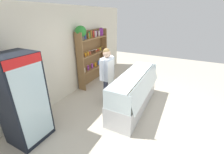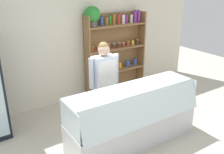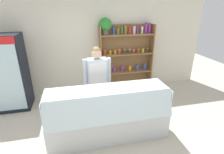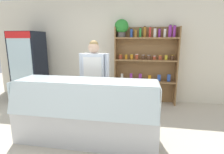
{
  "view_description": "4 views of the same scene",
  "coord_description": "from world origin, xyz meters",
  "px_view_note": "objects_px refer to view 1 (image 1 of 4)",
  "views": [
    {
      "loc": [
        -3.48,
        -0.99,
        2.45
      ],
      "look_at": [
        -0.32,
        0.61,
        0.95
      ],
      "focal_mm": 24.0,
      "sensor_mm": 36.0,
      "label": 1
    },
    {
      "loc": [
        -2.28,
        -2.76,
        2.59
      ],
      "look_at": [
        0.03,
        0.78,
        0.99
      ],
      "focal_mm": 40.0,
      "sensor_mm": 36.0,
      "label": 2
    },
    {
      "loc": [
        -0.55,
        -2.67,
        2.41
      ],
      "look_at": [
        0.24,
        0.75,
        0.98
      ],
      "focal_mm": 28.0,
      "sensor_mm": 36.0,
      "label": 3
    },
    {
      "loc": [
        0.87,
        -2.44,
        1.64
      ],
      "look_at": [
        0.33,
        0.72,
        0.95
      ],
      "focal_mm": 28.0,
      "sensor_mm": 36.0,
      "label": 4
    }
  ],
  "objects_px": {
    "drinks_fridge": "(23,100)",
    "shop_clerk": "(107,72)",
    "shelving_unit": "(90,50)",
    "deli_display_case": "(134,97)"
  },
  "relations": [
    {
      "from": "shelving_unit",
      "to": "deli_display_case",
      "type": "relative_size",
      "value": 0.94
    },
    {
      "from": "shelving_unit",
      "to": "shop_clerk",
      "type": "relative_size",
      "value": 1.31
    },
    {
      "from": "drinks_fridge",
      "to": "shop_clerk",
      "type": "bearing_deg",
      "value": -21.56
    },
    {
      "from": "deli_display_case",
      "to": "shop_clerk",
      "type": "xyz_separation_m",
      "value": [
        -0.07,
        0.79,
        0.65
      ]
    },
    {
      "from": "drinks_fridge",
      "to": "shop_clerk",
      "type": "distance_m",
      "value": 2.13
    },
    {
      "from": "shop_clerk",
      "to": "deli_display_case",
      "type": "bearing_deg",
      "value": -84.83
    },
    {
      "from": "drinks_fridge",
      "to": "deli_display_case",
      "type": "distance_m",
      "value": 2.65
    },
    {
      "from": "drinks_fridge",
      "to": "deli_display_case",
      "type": "xyz_separation_m",
      "value": [
        2.05,
        -1.57,
        -0.61
      ]
    },
    {
      "from": "shop_clerk",
      "to": "shelving_unit",
      "type": "bearing_deg",
      "value": 52.72
    },
    {
      "from": "deli_display_case",
      "to": "drinks_fridge",
      "type": "bearing_deg",
      "value": 142.55
    }
  ]
}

